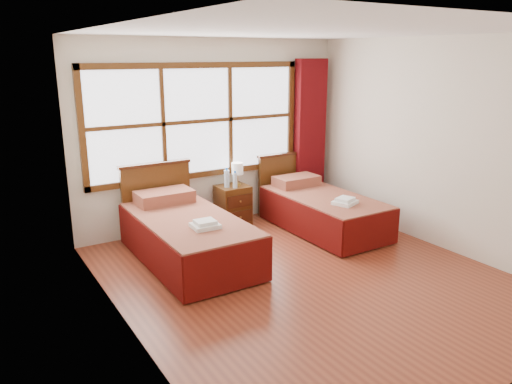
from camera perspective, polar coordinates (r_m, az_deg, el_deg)
floor at (r=5.60m, az=6.02°, el=-9.75°), size 4.50×4.50×0.00m
ceiling at (r=5.08m, az=6.88°, el=17.86°), size 4.50×4.50×0.00m
wall_back at (r=7.06m, az=-4.93°, el=6.62°), size 4.00×0.00×4.00m
wall_left at (r=4.28m, az=-15.20°, el=0.32°), size 0.00×4.50×4.50m
wall_right at (r=6.59m, az=20.32°, el=5.09°), size 0.00×4.50×4.50m
window at (r=6.89m, az=-6.69°, el=8.04°), size 3.16×0.06×1.56m
curtain at (r=7.82m, az=6.15°, el=6.48°), size 0.50×0.16×2.30m
bed_left at (r=6.01m, az=-7.96°, el=-4.85°), size 1.04×2.06×1.01m
bed_right at (r=7.04m, az=7.46°, el=-1.99°), size 0.96×1.98×0.93m
nightstand at (r=7.14m, az=-2.65°, el=-1.55°), size 0.44×0.43×0.58m
towels_left at (r=5.51m, az=-5.82°, el=-3.71°), size 0.30×0.27×0.09m
towels_right at (r=6.59m, az=10.14°, el=-1.06°), size 0.36×0.34×0.09m
lamp at (r=7.09m, az=-2.14°, el=2.62°), size 0.16×0.16×0.32m
bottle_near at (r=6.97m, az=-3.36°, el=1.56°), size 0.07×0.07×0.28m
bottle_far at (r=6.94m, az=-2.40°, el=1.37°), size 0.06×0.06×0.24m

